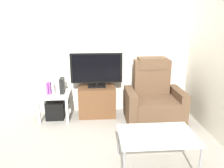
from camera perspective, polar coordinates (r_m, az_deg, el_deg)
ground_plane at (r=3.45m, az=-5.29°, el=-13.76°), size 6.40×6.40×0.00m
wall_back at (r=4.13m, az=-5.56°, el=10.38°), size 6.40×0.06×2.60m
wall_side at (r=3.51m, az=26.78°, el=7.67°), size 0.06×4.48×2.60m
tv_stand at (r=4.10m, az=-3.87°, el=-4.41°), size 0.66×0.44×0.55m
television at (r=3.94m, az=-4.04°, el=3.80°), size 0.92×0.20×0.61m
recliner_armchair at (r=3.96m, az=10.64°, el=-3.89°), size 0.98×0.78×1.08m
side_table at (r=4.06m, az=-14.60°, el=-3.31°), size 0.54×0.54×0.47m
subwoofer_box at (r=4.15m, az=-14.37°, el=-6.42°), size 0.31×0.31×0.31m
book_leftmost at (r=4.01m, az=-16.24°, el=-1.06°), size 0.03×0.13×0.20m
book_middle at (r=4.00m, az=-15.67°, el=-1.00°), size 0.03×0.11×0.21m
book_rightmost at (r=3.99m, az=-14.84°, el=-1.25°), size 0.04×0.13×0.17m
game_console at (r=3.98m, az=-12.74°, el=-0.38°), size 0.07×0.20×0.27m
coffee_table at (r=2.72m, az=11.52°, el=-13.14°), size 0.90×0.60×0.43m
cell_phone at (r=2.72m, az=9.68°, el=-12.27°), size 0.12×0.16×0.01m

